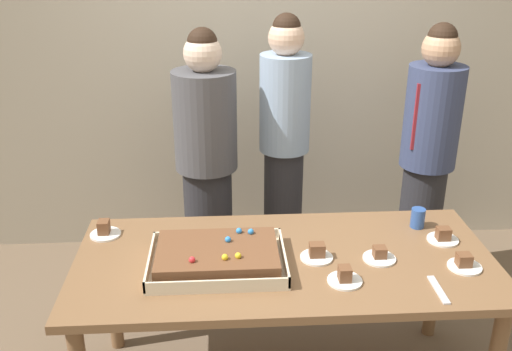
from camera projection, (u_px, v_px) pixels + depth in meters
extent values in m
cube|color=#B2A893|center=(261.00, 34.00, 3.79)|extent=(8.00, 0.12, 3.00)
cube|color=brown|center=(285.00, 262.00, 2.63)|extent=(1.92, 0.88, 0.04)
cylinder|color=brown|center=(112.00, 292.00, 3.06)|extent=(0.07, 0.07, 0.71)
cylinder|color=brown|center=(435.00, 280.00, 3.16)|extent=(0.07, 0.07, 0.71)
cube|color=beige|center=(218.00, 264.00, 2.56)|extent=(0.61, 0.43, 0.01)
cube|color=beige|center=(217.00, 285.00, 2.35)|extent=(0.61, 0.01, 0.05)
cube|color=beige|center=(217.00, 235.00, 2.74)|extent=(0.61, 0.01, 0.05)
cube|color=beige|center=(150.00, 260.00, 2.53)|extent=(0.01, 0.43, 0.05)
cube|color=beige|center=(284.00, 256.00, 2.56)|extent=(0.01, 0.43, 0.05)
cube|color=brown|center=(217.00, 256.00, 2.54)|extent=(0.54, 0.36, 0.08)
sphere|color=#2D84E0|center=(251.00, 232.00, 2.65)|extent=(0.03, 0.03, 0.03)
sphere|color=yellow|center=(225.00, 257.00, 2.44)|extent=(0.03, 0.03, 0.03)
sphere|color=red|center=(192.00, 260.00, 2.42)|extent=(0.03, 0.03, 0.03)
sphere|color=#2D84E0|center=(239.00, 231.00, 2.65)|extent=(0.03, 0.03, 0.03)
sphere|color=#2D84E0|center=(228.00, 239.00, 2.58)|extent=(0.03, 0.03, 0.03)
sphere|color=yellow|center=(238.00, 256.00, 2.45)|extent=(0.03, 0.03, 0.03)
cylinder|color=white|center=(317.00, 257.00, 2.62)|extent=(0.15, 0.15, 0.01)
cube|color=brown|center=(317.00, 250.00, 2.61)|extent=(0.07, 0.05, 0.06)
cylinder|color=white|center=(106.00, 234.00, 2.82)|extent=(0.15, 0.15, 0.01)
cube|color=brown|center=(104.00, 227.00, 2.81)|extent=(0.05, 0.07, 0.07)
cylinder|color=white|center=(379.00, 258.00, 2.61)|extent=(0.15, 0.15, 0.01)
cube|color=brown|center=(380.00, 252.00, 2.60)|extent=(0.06, 0.05, 0.05)
cylinder|color=white|center=(465.00, 267.00, 2.54)|extent=(0.15, 0.15, 0.01)
cube|color=brown|center=(464.00, 260.00, 2.53)|extent=(0.06, 0.06, 0.06)
cylinder|color=white|center=(443.00, 240.00, 2.77)|extent=(0.15, 0.15, 0.01)
cube|color=brown|center=(443.00, 234.00, 2.75)|extent=(0.06, 0.05, 0.06)
cylinder|color=white|center=(345.00, 281.00, 2.44)|extent=(0.15, 0.15, 0.01)
cube|color=brown|center=(345.00, 274.00, 2.43)|extent=(0.05, 0.06, 0.06)
cylinder|color=#2D5199|center=(418.00, 218.00, 2.88)|extent=(0.07, 0.07, 0.10)
cube|color=silver|center=(438.00, 290.00, 2.38)|extent=(0.03, 0.20, 0.01)
cylinder|color=#28282D|center=(283.00, 215.00, 3.67)|extent=(0.24, 0.24, 0.90)
cylinder|color=#93ADCC|center=(285.00, 103.00, 3.38)|extent=(0.30, 0.30, 0.58)
sphere|color=beige|center=(286.00, 38.00, 3.23)|extent=(0.21, 0.21, 0.21)
sphere|color=black|center=(287.00, 27.00, 3.20)|extent=(0.16, 0.16, 0.16)
cylinder|color=#28282D|center=(209.00, 230.00, 3.55)|extent=(0.29, 0.29, 0.84)
cylinder|color=#4C4C51|center=(205.00, 121.00, 3.28)|extent=(0.37, 0.37, 0.58)
sphere|color=beige|center=(203.00, 53.00, 3.13)|extent=(0.21, 0.21, 0.21)
sphere|color=black|center=(202.00, 43.00, 3.10)|extent=(0.17, 0.17, 0.17)
cylinder|color=#28282D|center=(419.00, 224.00, 3.66)|extent=(0.27, 0.27, 0.81)
cylinder|color=#384266|center=(432.00, 117.00, 3.38)|extent=(0.33, 0.33, 0.61)
cube|color=maroon|center=(417.00, 117.00, 3.27)|extent=(0.04, 0.02, 0.39)
sphere|color=tan|center=(441.00, 48.00, 3.22)|extent=(0.22, 0.22, 0.22)
sphere|color=black|center=(442.00, 38.00, 3.20)|extent=(0.17, 0.17, 0.17)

